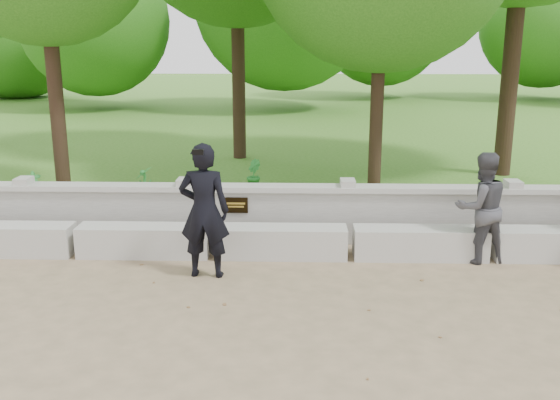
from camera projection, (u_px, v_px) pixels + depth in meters
The scene contains 9 objects.
ground at pixel (191, 311), 7.27m from camera, with size 80.00×80.00×0.00m, color #9A815E.
lawn at pixel (261, 130), 20.78m from camera, with size 40.00×22.00×0.25m, color #356C1D.
concrete_bench at pixel (212, 241), 9.05m from camera, with size 11.90×0.45×0.45m.
parapet_wall at pixel (218, 212), 9.67m from camera, with size 12.50×0.35×0.90m.
man_main at pixel (204, 211), 8.13m from camera, with size 0.67×0.60×1.80m.
visitor_left at pixel (481, 208), 8.71m from camera, with size 0.87×0.75×1.58m.
shrub_a at pixel (34, 186), 11.21m from camera, with size 0.27×0.19×0.52m, color #2D8634.
shrub_b at pixel (253, 175), 11.95m from camera, with size 0.33×0.26×0.59m, color #2D8634.
shrub_d at pixel (145, 185), 11.00m from camera, with size 0.36×0.32×0.65m, color #2D8634.
Camera 1 is at (1.22, -6.68, 3.08)m, focal length 40.00 mm.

